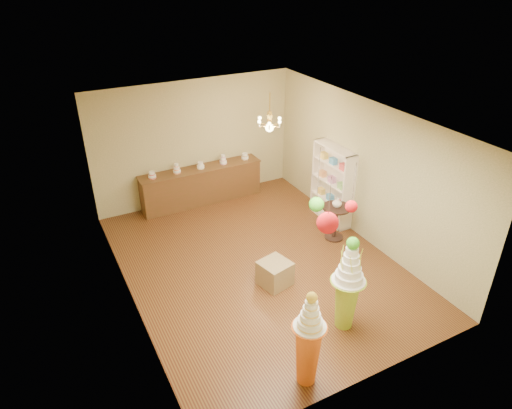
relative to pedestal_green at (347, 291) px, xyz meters
name	(u,v)px	position (x,y,z in m)	size (l,w,h in m)	color
floor	(258,263)	(-0.46, 2.20, -0.71)	(6.50, 6.50, 0.00)	#553017
ceiling	(258,120)	(-0.46, 2.20, 2.29)	(6.50, 6.50, 0.00)	silver
wall_back	(195,142)	(-0.46, 5.45, 0.79)	(5.00, 0.04, 3.00)	tan
wall_front	(375,301)	(-0.46, -1.05, 0.79)	(5.00, 0.04, 3.00)	tan
wall_left	(123,231)	(-2.96, 2.20, 0.79)	(0.04, 6.50, 3.00)	tan
wall_right	(364,172)	(2.04, 2.20, 0.79)	(0.04, 6.50, 3.00)	tan
pedestal_green	(347,291)	(0.00, 0.00, 0.00)	(0.57, 0.57, 1.73)	#9CC12B
pedestal_orange	(308,347)	(-1.18, -0.65, -0.06)	(0.58, 0.58, 1.61)	orange
burlap_riser	(275,273)	(-0.48, 1.49, -0.47)	(0.53, 0.53, 0.48)	#90774E
sideboard	(202,185)	(-0.46, 5.17, -0.23)	(3.04, 0.54, 1.16)	#57361B
shelving_unit	(333,184)	(1.88, 3.00, 0.19)	(0.33, 1.20, 1.80)	white
round_table	(336,218)	(1.46, 2.26, -0.21)	(0.77, 0.77, 0.78)	black
vase	(337,202)	(1.46, 2.26, 0.18)	(0.20, 0.20, 0.21)	white
pom_red_left	(328,223)	(-0.70, -0.24, 1.61)	(0.30, 0.30, 0.83)	#433930
pom_green_mid	(316,204)	(-0.25, 0.65, 1.35)	(0.24, 0.24, 1.06)	#433930
pom_red_right	(351,206)	(-0.14, -0.03, 1.62)	(0.18, 0.18, 0.77)	#433930
chandelier	(269,125)	(0.57, 3.64, 1.59)	(0.57, 0.57, 0.85)	#EFBF54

